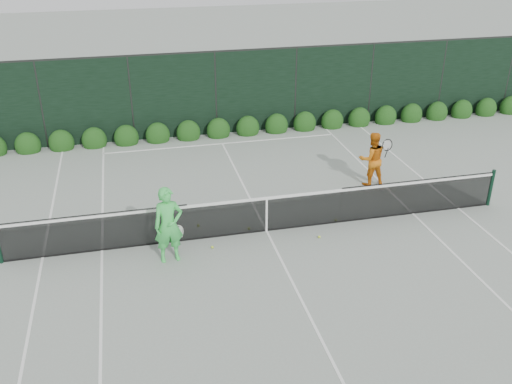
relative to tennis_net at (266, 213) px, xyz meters
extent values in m
plane|color=gray|center=(0.02, 0.00, -0.53)|extent=(80.00, 80.00, 0.00)
cylinder|color=#113322|center=(6.42, 0.00, 0.00)|extent=(0.10, 0.10, 1.07)
cube|color=black|center=(-4.18, 0.00, -0.02)|extent=(4.40, 0.01, 1.02)
cube|color=black|center=(0.02, 0.00, -0.05)|extent=(4.00, 0.01, 0.96)
cube|color=black|center=(4.22, 0.00, -0.02)|extent=(4.40, 0.01, 1.02)
cube|color=white|center=(0.02, 0.00, 0.41)|extent=(12.80, 0.03, 0.07)
cube|color=black|center=(0.02, 0.00, -0.51)|extent=(12.80, 0.02, 0.04)
cube|color=white|center=(0.02, 0.00, -0.07)|extent=(0.05, 0.03, 0.91)
imported|color=#3ED656|center=(-2.50, -0.77, 0.39)|extent=(0.72, 0.52, 1.85)
torus|color=beige|center=(-2.30, -0.67, 0.12)|extent=(0.30, 0.11, 0.30)
cylinder|color=black|center=(-2.30, -0.67, -0.12)|extent=(0.10, 0.03, 0.30)
imported|color=orange|center=(3.76, 2.04, 0.29)|extent=(0.82, 0.65, 1.65)
torus|color=black|center=(4.11, 1.84, 0.78)|extent=(0.30, 0.07, 0.30)
cylinder|color=black|center=(4.11, 1.84, 0.54)|extent=(0.10, 0.03, 0.30)
cube|color=white|center=(-5.46, 0.00, -0.53)|extent=(0.06, 23.77, 0.01)
cube|color=white|center=(5.51, 0.00, -0.53)|extent=(0.06, 23.77, 0.01)
cube|color=white|center=(-4.09, 0.00, -0.53)|extent=(0.06, 23.77, 0.01)
cube|color=white|center=(4.14, 0.00, -0.53)|extent=(0.06, 23.77, 0.01)
cube|color=white|center=(0.02, 11.88, -0.53)|extent=(11.03, 0.06, 0.01)
cube|color=white|center=(0.02, 6.40, -0.53)|extent=(8.23, 0.06, 0.01)
cube|color=white|center=(0.02, 0.00, -0.53)|extent=(0.06, 12.80, 0.01)
cube|color=black|center=(0.02, 7.50, 0.97)|extent=(32.00, 0.06, 3.00)
cube|color=#262826|center=(0.02, 7.50, 2.50)|extent=(32.00, 0.06, 0.06)
cylinder|color=#262826|center=(-5.98, 7.50, 0.97)|extent=(0.08, 0.08, 3.00)
cylinder|color=#262826|center=(-2.98, 7.50, 0.97)|extent=(0.08, 0.08, 3.00)
cylinder|color=#262826|center=(0.02, 7.50, 0.97)|extent=(0.08, 0.08, 3.00)
cylinder|color=#262826|center=(3.02, 7.50, 0.97)|extent=(0.08, 0.08, 3.00)
cylinder|color=#262826|center=(6.02, 7.50, 0.97)|extent=(0.08, 0.08, 3.00)
cylinder|color=#262826|center=(9.02, 7.50, 0.97)|extent=(0.08, 0.08, 3.00)
cylinder|color=#262826|center=(12.02, 7.50, 0.97)|extent=(0.08, 0.08, 3.00)
ellipsoid|color=#11340E|center=(-6.58, 7.15, -0.30)|extent=(0.86, 0.65, 0.94)
ellipsoid|color=#11340E|center=(-5.48, 7.15, -0.30)|extent=(0.86, 0.65, 0.94)
ellipsoid|color=#11340E|center=(-4.38, 7.15, -0.30)|extent=(0.86, 0.65, 0.94)
ellipsoid|color=#11340E|center=(-3.28, 7.15, -0.30)|extent=(0.86, 0.65, 0.94)
ellipsoid|color=#11340E|center=(-2.18, 7.15, -0.30)|extent=(0.86, 0.65, 0.94)
ellipsoid|color=#11340E|center=(-1.08, 7.15, -0.30)|extent=(0.86, 0.65, 0.94)
ellipsoid|color=#11340E|center=(0.02, 7.15, -0.30)|extent=(0.86, 0.65, 0.94)
ellipsoid|color=#11340E|center=(1.12, 7.15, -0.30)|extent=(0.86, 0.65, 0.94)
ellipsoid|color=#11340E|center=(2.22, 7.15, -0.30)|extent=(0.86, 0.65, 0.94)
ellipsoid|color=#11340E|center=(3.32, 7.15, -0.30)|extent=(0.86, 0.65, 0.94)
ellipsoid|color=#11340E|center=(4.42, 7.15, -0.30)|extent=(0.86, 0.65, 0.94)
ellipsoid|color=#11340E|center=(5.52, 7.15, -0.30)|extent=(0.86, 0.65, 0.94)
ellipsoid|color=#11340E|center=(6.62, 7.15, -0.30)|extent=(0.86, 0.65, 0.94)
ellipsoid|color=#11340E|center=(7.72, 7.15, -0.30)|extent=(0.86, 0.65, 0.94)
ellipsoid|color=#11340E|center=(8.82, 7.15, -0.30)|extent=(0.86, 0.65, 0.94)
ellipsoid|color=#11340E|center=(9.92, 7.15, -0.30)|extent=(0.86, 0.65, 0.94)
ellipsoid|color=#11340E|center=(11.02, 7.15, -0.30)|extent=(0.86, 0.65, 0.94)
ellipsoid|color=#11340E|center=(12.12, 7.15, -0.30)|extent=(0.86, 0.65, 0.94)
sphere|color=#C2E031|center=(1.23, -0.64, -0.50)|extent=(0.07, 0.07, 0.07)
sphere|color=#C2E031|center=(1.94, 0.07, -0.50)|extent=(0.07, 0.07, 0.07)
sphere|color=#C2E031|center=(-0.40, 0.18, -0.50)|extent=(0.07, 0.07, 0.07)
sphere|color=#C2E031|center=(-1.47, -0.52, -0.50)|extent=(0.07, 0.07, 0.07)
sphere|color=#C2E031|center=(-1.65, 0.64, -0.50)|extent=(0.07, 0.07, 0.07)
sphere|color=#C2E031|center=(-2.63, 0.74, -0.50)|extent=(0.07, 0.07, 0.07)
camera|label=1|loc=(-3.16, -12.33, 6.79)|focal=40.00mm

